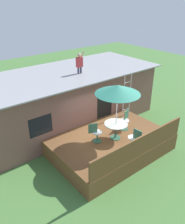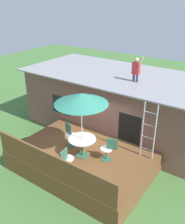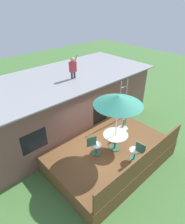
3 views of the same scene
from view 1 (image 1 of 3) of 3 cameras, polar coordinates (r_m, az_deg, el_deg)
name	(u,v)px [view 1 (image 1 of 3)]	position (r m, az deg, el deg)	size (l,w,h in m)	color
ground_plane	(108,150)	(11.33, 3.89, -9.28)	(40.00, 40.00, 0.00)	#477538
house	(66,98)	(13.11, -6.51, 3.31)	(10.50, 4.50, 2.95)	brown
deck	(109,143)	(11.10, 3.95, -7.61)	(5.24, 3.75, 0.80)	brown
deck_railing	(140,146)	(9.61, 11.49, -8.09)	(5.14, 0.08, 0.90)	brown
patio_table	(116,127)	(10.48, 5.68, -3.56)	(1.04, 1.04, 0.74)	#33664C
patio_umbrella	(118,89)	(9.72, 6.14, 5.44)	(1.90, 1.90, 2.54)	silver
step_ladder	(127,96)	(12.38, 8.32, 3.88)	(0.52, 0.04, 2.20)	silver
person_figure	(80,62)	(12.25, -3.16, 12.05)	(0.47, 0.20, 1.11)	#33384C
patio_chair_left	(96,133)	(10.25, 0.77, -5.00)	(0.60, 0.44, 0.92)	#33664C
patio_chair_right	(125,120)	(11.34, 7.90, -1.94)	(0.60, 0.44, 0.92)	#33664C
patio_chair_near	(134,138)	(10.02, 10.13, -6.32)	(0.44, 0.62, 0.92)	#33664C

